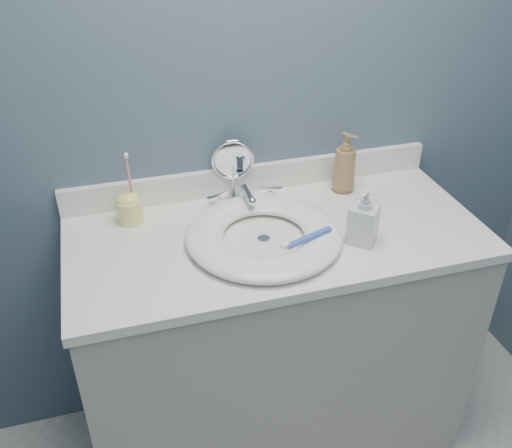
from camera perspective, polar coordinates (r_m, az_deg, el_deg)
name	(u,v)px	position (r m, az deg, el deg)	size (l,w,h in m)	color
back_wall	(251,96)	(1.76, -0.51, 12.70)	(2.20, 0.02, 2.40)	#4D5F74
vanity_cabinet	(274,345)	(1.96, 1.84, -11.97)	(1.20, 0.55, 0.85)	#ACA69D
countertop	(277,236)	(1.68, 2.10, -1.24)	(1.22, 0.57, 0.03)	white
backsplash	(252,178)	(1.87, -0.36, 4.62)	(1.22, 0.02, 0.09)	white
basin	(264,235)	(1.63, 0.78, -1.09)	(0.45, 0.45, 0.04)	white
drain	(264,239)	(1.63, 0.77, -1.53)	(0.04, 0.04, 0.01)	silver
faucet	(245,199)	(1.78, -1.06, 2.52)	(0.25, 0.13, 0.07)	silver
makeup_mirror	(233,166)	(1.80, -2.34, 5.80)	(0.14, 0.08, 0.20)	silver
soap_bottle_amber	(345,162)	(1.86, 8.88, 6.10)	(0.08, 0.08, 0.20)	olive
soap_bottle_clear	(364,216)	(1.62, 10.74, 0.84)	(0.08, 0.08, 0.17)	silver
toothbrush_holder	(129,206)	(1.74, -12.57, 1.74)	(0.08, 0.08, 0.22)	#F5F87C
toothbrush_lying	(307,238)	(1.57, 5.13, -1.45)	(0.17, 0.07, 0.02)	blue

